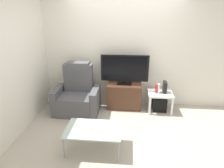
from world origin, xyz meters
TOP-DOWN VIEW (x-y plane):
  - ground_plane at (0.00, 0.00)m, footprint 6.40×6.40m
  - wall_back at (0.00, 1.13)m, footprint 6.40×0.06m
  - wall_side at (-1.88, 0.00)m, footprint 0.06×4.48m
  - tv_stand at (0.03, 0.85)m, footprint 0.77×0.44m
  - television at (0.03, 0.87)m, footprint 1.06×0.20m
  - recliner_armchair at (-1.01, 0.58)m, footprint 0.98×0.78m
  - side_table at (0.84, 0.78)m, footprint 0.54×0.54m
  - subwoofer_box at (0.84, 0.78)m, footprint 0.31×0.31m
  - book_leftmost at (0.74, 0.76)m, footprint 0.03×0.11m
  - book_middle at (0.79, 0.76)m, footprint 0.04×0.11m
  - game_console at (0.93, 0.79)m, footprint 0.07×0.20m
  - coffee_table at (-0.41, -0.73)m, footprint 0.90×0.60m
  - cell_phone at (-0.45, -0.74)m, footprint 0.14×0.16m

SIDE VIEW (x-z plane):
  - ground_plane at x=0.00m, z-range 0.00..0.00m
  - subwoofer_box at x=0.84m, z-range 0.00..0.31m
  - tv_stand at x=0.03m, z-range 0.00..0.57m
  - coffee_table at x=-0.41m, z-range 0.17..0.55m
  - side_table at x=0.84m, z-range 0.15..0.58m
  - recliner_armchair at x=-1.01m, z-range -0.17..0.91m
  - cell_phone at x=-0.45m, z-range 0.38..0.39m
  - book_leftmost at x=0.74m, z-range 0.43..0.64m
  - book_middle at x=0.79m, z-range 0.43..0.64m
  - game_console at x=0.93m, z-range 0.43..0.68m
  - television at x=0.03m, z-range 0.59..1.27m
  - wall_back at x=0.00m, z-range 0.00..2.60m
  - wall_side at x=-1.88m, z-range 0.00..2.60m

